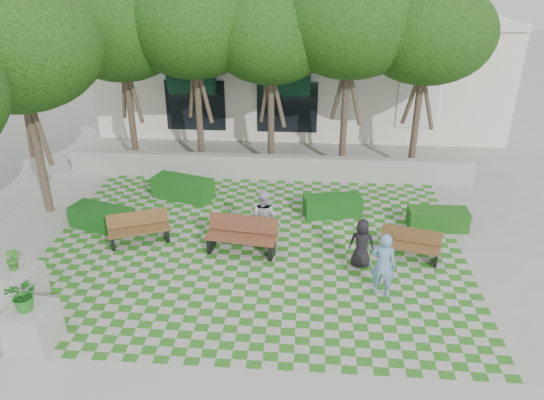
# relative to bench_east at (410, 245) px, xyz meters

# --- Properties ---
(ground) EXTENTS (90.00, 90.00, 0.00)m
(ground) POSITION_rel_bench_east_xyz_m (-4.41, -0.93, -0.42)
(ground) COLOR gray
(ground) RESTS_ON ground
(lawn) EXTENTS (12.00, 12.00, 0.00)m
(lawn) POSITION_rel_bench_east_xyz_m (-4.41, 0.07, -0.41)
(lawn) COLOR #2B721E
(lawn) RESTS_ON ground
(sidewalk_west) EXTENTS (2.00, 12.00, 0.01)m
(sidewalk_west) POSITION_rel_bench_east_xyz_m (-11.61, 0.07, -0.41)
(sidewalk_west) COLOR #9E9B93
(sidewalk_west) RESTS_ON ground
(retaining_wall) EXTENTS (15.00, 0.36, 0.90)m
(retaining_wall) POSITION_rel_bench_east_xyz_m (-4.41, 5.27, 0.03)
(retaining_wall) COLOR #9E9B93
(retaining_wall) RESTS_ON ground
(bench_east) EXTENTS (1.73, 0.94, 0.87)m
(bench_east) POSITION_rel_bench_east_xyz_m (0.00, 0.00, 0.00)
(bench_east) COLOR brown
(bench_east) RESTS_ON ground
(bench_mid) EXTENTS (2.08, 0.93, 1.05)m
(bench_mid) POSITION_rel_bench_east_xyz_m (-4.72, -0.00, 0.09)
(bench_mid) COLOR brown
(bench_mid) RESTS_ON ground
(bench_west) EXTENTS (1.85, 1.21, 0.93)m
(bench_west) POSITION_rel_bench_east_xyz_m (-7.81, 0.30, 0.03)
(bench_west) COLOR brown
(bench_west) RESTS_ON ground
(hedge_east) EXTENTS (1.82, 0.75, 0.63)m
(hedge_east) POSITION_rel_bench_east_xyz_m (1.14, 1.83, -0.10)
(hedge_east) COLOR #174913
(hedge_east) RESTS_ON ground
(hedge_midright) EXTENTS (1.95, 1.10, 0.64)m
(hedge_midright) POSITION_rel_bench_east_xyz_m (-2.09, 2.47, -0.10)
(hedge_midright) COLOR #134915
(hedge_midright) RESTS_ON ground
(hedge_midleft) EXTENTS (2.23, 1.43, 0.73)m
(hedge_midleft) POSITION_rel_bench_east_xyz_m (-7.21, 3.37, -0.05)
(hedge_midleft) COLOR #154F15
(hedge_midleft) RESTS_ON ground
(hedge_west) EXTENTS (2.12, 1.35, 0.69)m
(hedge_west) POSITION_rel_bench_east_xyz_m (-9.21, 1.06, -0.07)
(hedge_west) COLOR #124515
(hedge_west) RESTS_ON ground
(planter_front) EXTENTS (1.04, 1.04, 1.70)m
(planter_front) POSITION_rel_bench_east_xyz_m (-8.80, -4.22, 0.27)
(planter_front) COLOR #9E9B93
(planter_front) RESTS_ON ground
(planter_back) EXTENTS (1.01, 1.01, 1.58)m
(planter_back) POSITION_rel_bench_east_xyz_m (-9.83, -2.77, 0.11)
(planter_back) COLOR #9E9B93
(planter_back) RESTS_ON ground
(person_blue) EXTENTS (0.72, 0.57, 1.73)m
(person_blue) POSITION_rel_bench_east_xyz_m (-0.97, -1.74, 0.45)
(person_blue) COLOR #6893BE
(person_blue) RESTS_ON ground
(person_dark) EXTENTS (0.75, 0.55, 1.41)m
(person_dark) POSITION_rel_bench_east_xyz_m (-1.39, -0.48, 0.29)
(person_dark) COLOR black
(person_dark) RESTS_ON ground
(person_white) EXTENTS (1.01, 0.92, 1.69)m
(person_white) POSITION_rel_bench_east_xyz_m (-4.14, 0.54, 0.43)
(person_white) COLOR silver
(person_white) RESTS_ON ground
(tree_row) EXTENTS (17.70, 13.40, 7.41)m
(tree_row) POSITION_rel_bench_east_xyz_m (-6.27, 5.02, 4.76)
(tree_row) COLOR #47382B
(tree_row) RESTS_ON ground
(building) EXTENTS (18.00, 8.92, 5.15)m
(building) POSITION_rel_bench_east_xyz_m (-3.47, 13.15, 2.10)
(building) COLOR white
(building) RESTS_ON ground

